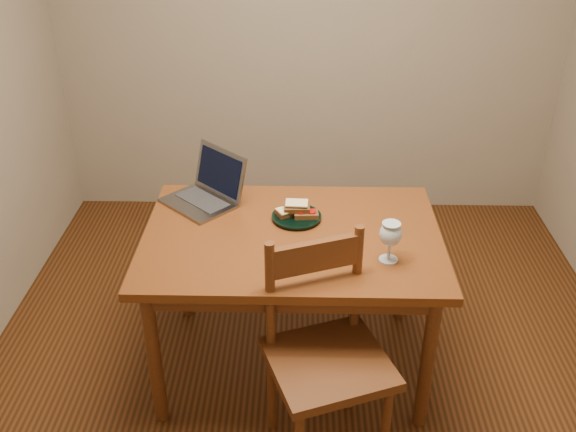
{
  "coord_description": "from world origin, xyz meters",
  "views": [
    {
      "loc": [
        -0.04,
        -2.39,
        2.21
      ],
      "look_at": [
        -0.1,
        0.04,
        0.8
      ],
      "focal_mm": 40.0,
      "sensor_mm": 36.0,
      "label": 1
    }
  ],
  "objects_px": {
    "table": "(292,250)",
    "plate": "(297,217)",
    "laptop": "(208,188)",
    "chair": "(327,347)",
    "milk_glass": "(390,242)"
  },
  "relations": [
    {
      "from": "milk_glass",
      "to": "laptop",
      "type": "bearing_deg",
      "value": 148.12
    },
    {
      "from": "plate",
      "to": "laptop",
      "type": "height_order",
      "value": "laptop"
    },
    {
      "from": "plate",
      "to": "laptop",
      "type": "xyz_separation_m",
      "value": [
        -0.42,
        0.17,
        0.05
      ]
    },
    {
      "from": "chair",
      "to": "milk_glass",
      "type": "bearing_deg",
      "value": 27.81
    },
    {
      "from": "table",
      "to": "laptop",
      "type": "height_order",
      "value": "laptop"
    },
    {
      "from": "table",
      "to": "plate",
      "type": "xyz_separation_m",
      "value": [
        0.02,
        0.13,
        0.1
      ]
    },
    {
      "from": "laptop",
      "to": "plate",
      "type": "bearing_deg",
      "value": 20.94
    },
    {
      "from": "milk_glass",
      "to": "chair",
      "type": "bearing_deg",
      "value": -131.83
    },
    {
      "from": "laptop",
      "to": "table",
      "type": "bearing_deg",
      "value": 6.53
    },
    {
      "from": "chair",
      "to": "table",
      "type": "bearing_deg",
      "value": 86.29
    },
    {
      "from": "table",
      "to": "chair",
      "type": "bearing_deg",
      "value": -73.35
    },
    {
      "from": "plate",
      "to": "milk_glass",
      "type": "distance_m",
      "value": 0.5
    },
    {
      "from": "table",
      "to": "plate",
      "type": "distance_m",
      "value": 0.16
    },
    {
      "from": "chair",
      "to": "milk_glass",
      "type": "xyz_separation_m",
      "value": [
        0.25,
        0.28,
        0.31
      ]
    },
    {
      "from": "table",
      "to": "plate",
      "type": "relative_size",
      "value": 5.76
    }
  ]
}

